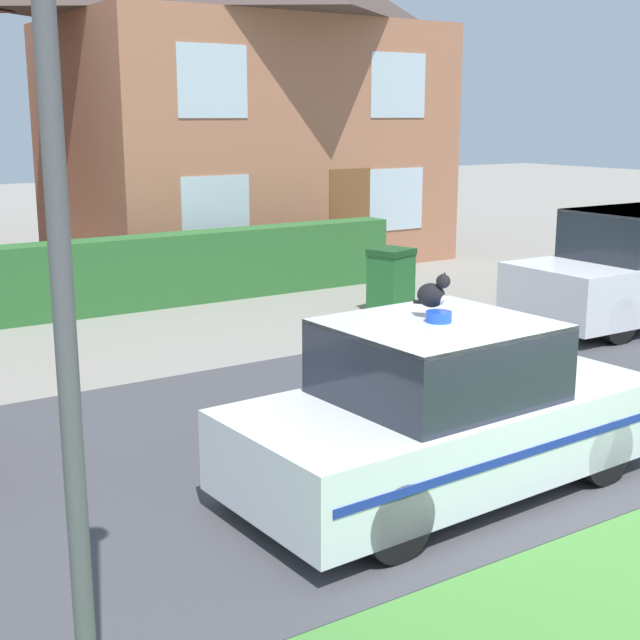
% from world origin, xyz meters
% --- Properties ---
extents(road_strip, '(28.00, 5.61, 0.01)m').
position_xyz_m(road_strip, '(0.00, 3.54, 0.01)').
color(road_strip, '#424247').
rests_on(road_strip, ground).
extents(garden_hedge, '(11.23, 0.59, 1.20)m').
position_xyz_m(garden_hedge, '(-0.59, 10.37, 0.60)').
color(garden_hedge, '#2D662D').
rests_on(garden_hedge, ground).
extents(police_car, '(3.87, 1.84, 1.57)m').
position_xyz_m(police_car, '(-0.62, 1.96, 0.69)').
color(police_car, black).
rests_on(police_car, road_strip).
extents(cat, '(0.26, 0.36, 0.31)m').
position_xyz_m(cat, '(-0.63, 2.10, 1.70)').
color(cat, black).
rests_on(cat, police_car).
extents(neighbour_car_far, '(4.12, 1.76, 1.75)m').
position_xyz_m(neighbour_car_far, '(6.08, 5.13, 0.84)').
color(neighbour_car_far, black).
rests_on(neighbour_car_far, road_strip).
extents(house_right, '(8.11, 5.77, 7.47)m').
position_xyz_m(house_right, '(4.20, 14.17, 3.81)').
color(house_right, '#A86B4C').
rests_on(house_right, ground).
extents(wheelie_bin, '(0.76, 0.73, 1.05)m').
position_xyz_m(wheelie_bin, '(3.39, 7.81, 0.53)').
color(wheelie_bin, '#23662D').
rests_on(wheelie_bin, ground).
extents(street_lamp, '(0.24, 0.24, 5.17)m').
position_xyz_m(street_lamp, '(-4.28, 0.34, 3.04)').
color(street_lamp, '#4C4C51').
rests_on(street_lamp, ground).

